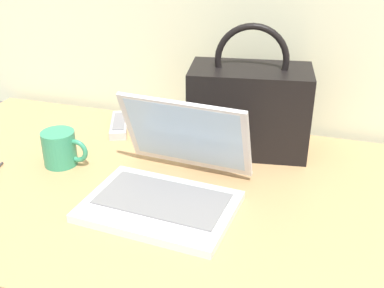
% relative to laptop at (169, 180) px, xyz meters
% --- Properties ---
extents(desk, '(1.60, 0.76, 0.03)m').
position_rel_laptop_xyz_m(desk, '(0.08, 0.04, -0.06)').
color(desk, tan).
rests_on(desk, ground).
extents(laptop, '(0.33, 0.32, 0.21)m').
position_rel_laptop_xyz_m(laptop, '(0.00, 0.00, 0.00)').
color(laptop, silver).
rests_on(laptop, desk).
extents(coffee_mug, '(0.12, 0.08, 0.09)m').
position_rel_laptop_xyz_m(coffee_mug, '(-0.31, 0.07, 0.00)').
color(coffee_mug, '#338C66').
rests_on(coffee_mug, desk).
extents(remote_control_far, '(0.10, 0.17, 0.02)m').
position_rel_laptop_xyz_m(remote_control_far, '(-0.26, 0.30, -0.03)').
color(remote_control_far, '#B7B7B7').
rests_on(remote_control_far, desk).
extents(handbag, '(0.32, 0.20, 0.33)m').
position_rel_laptop_xyz_m(handbag, '(0.12, 0.29, 0.07)').
color(handbag, black).
rests_on(handbag, desk).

